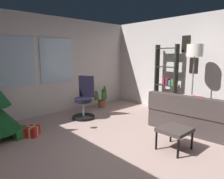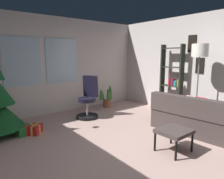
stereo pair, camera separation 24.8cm
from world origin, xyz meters
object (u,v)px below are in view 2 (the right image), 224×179
object	(u,v)px
gift_box_green	(24,130)
potted_plant	(107,98)
footstool	(174,132)
bookshelf	(171,84)
floor_lamp	(200,56)
gift_box_red	(35,129)
couch	(212,120)
office_chair	(88,101)

from	to	relation	value
gift_box_green	potted_plant	world-z (taller)	potted_plant
footstool	gift_box_green	bearing A→B (deg)	127.10
bookshelf	floor_lamp	distance (m)	1.22
bookshelf	floor_lamp	bearing A→B (deg)	-108.75
gift_box_green	gift_box_red	bearing A→B (deg)	-30.36
footstool	bookshelf	xyz separation A→B (m)	(1.88, 1.41, 0.48)
gift_box_red	bookshelf	xyz separation A→B (m)	(3.43, -0.79, 0.71)
footstool	bookshelf	size ratio (longest dim) A/B	0.28
couch	footstool	bearing A→B (deg)	179.31
gift_box_green	potted_plant	xyz separation A→B (m)	(2.63, 0.69, 0.18)
footstool	office_chair	world-z (taller)	office_chair
gift_box_red	potted_plant	size ratio (longest dim) A/B	0.51
footstool	floor_lamp	size ratio (longest dim) A/B	0.28
couch	gift_box_green	xyz separation A→B (m)	(-3.03, 2.33, -0.19)
bookshelf	footstool	bearing A→B (deg)	-143.20
gift_box_red	gift_box_green	bearing A→B (deg)	149.64
footstool	gift_box_red	distance (m)	2.70
gift_box_green	bookshelf	bearing A→B (deg)	-14.02
couch	gift_box_green	distance (m)	3.83
gift_box_red	couch	bearing A→B (deg)	-37.96
footstool	floor_lamp	xyz separation A→B (m)	(1.57, 0.50, 1.22)
office_chair	bookshelf	bearing A→B (deg)	-28.08
footstool	potted_plant	bearing A→B (deg)	73.73
office_chair	gift_box_red	bearing A→B (deg)	-169.19
bookshelf	potted_plant	world-z (taller)	bookshelf
office_chair	potted_plant	bearing A→B (deg)	28.06
couch	potted_plant	bearing A→B (deg)	97.71
bookshelf	couch	bearing A→B (deg)	-112.74
couch	office_chair	size ratio (longest dim) A/B	1.94
couch	gift_box_red	world-z (taller)	couch
footstool	gift_box_green	size ratio (longest dim) A/B	1.45
office_chair	potted_plant	xyz separation A→B (m)	(0.99, 0.53, -0.14)
footstool	floor_lamp	distance (m)	2.06
bookshelf	gift_box_red	bearing A→B (deg)	167.02
gift_box_green	office_chair	xyz separation A→B (m)	(1.63, 0.16, 0.33)
office_chair	potted_plant	distance (m)	1.14
footstool	bookshelf	distance (m)	2.40
couch	footstool	size ratio (longest dim) A/B	4.02
gift_box_green	bookshelf	size ratio (longest dim) A/B	0.19
bookshelf	potted_plant	xyz separation A→B (m)	(-1.00, 1.60, -0.54)
couch	floor_lamp	xyz separation A→B (m)	(0.29, 0.52, 1.28)
gift_box_green	potted_plant	distance (m)	2.72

